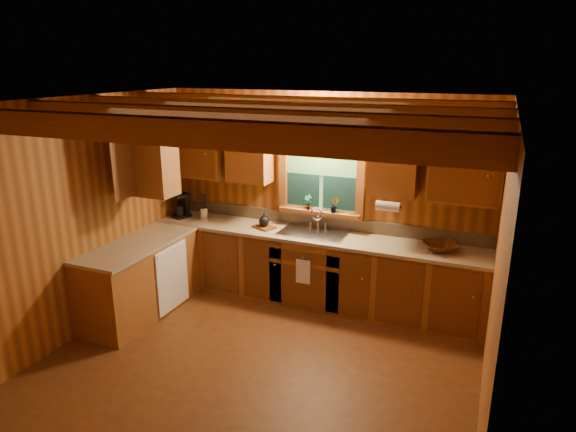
# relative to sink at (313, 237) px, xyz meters

# --- Properties ---
(room) EXTENTS (4.20, 4.20, 4.20)m
(room) POSITION_rel_sink_xyz_m (0.00, -1.60, 0.44)
(room) COLOR #593115
(room) RESTS_ON ground
(ceiling_beams) EXTENTS (4.20, 2.54, 0.18)m
(ceiling_beams) POSITION_rel_sink_xyz_m (0.00, -1.60, 1.63)
(ceiling_beams) COLOR brown
(ceiling_beams) RESTS_ON room
(base_cabinets) EXTENTS (4.20, 2.22, 0.86)m
(base_cabinets) POSITION_rel_sink_xyz_m (-0.49, -0.32, -0.43)
(base_cabinets) COLOR brown
(base_cabinets) RESTS_ON ground
(countertop) EXTENTS (4.20, 2.24, 0.04)m
(countertop) POSITION_rel_sink_xyz_m (-0.48, -0.31, 0.02)
(countertop) COLOR tan
(countertop) RESTS_ON base_cabinets
(backsplash) EXTENTS (4.20, 0.02, 0.16)m
(backsplash) POSITION_rel_sink_xyz_m (0.00, 0.28, 0.12)
(backsplash) COLOR #998867
(backsplash) RESTS_ON room
(dishwasher_panel) EXTENTS (0.02, 0.60, 0.80)m
(dishwasher_panel) POSITION_rel_sink_xyz_m (-1.47, -0.92, -0.43)
(dishwasher_panel) COLOR white
(dishwasher_panel) RESTS_ON base_cabinets
(upper_cabinets) EXTENTS (4.19, 1.77, 0.78)m
(upper_cabinets) POSITION_rel_sink_xyz_m (-0.56, -0.18, 0.98)
(upper_cabinets) COLOR brown
(upper_cabinets) RESTS_ON room
(window) EXTENTS (1.12, 0.08, 1.00)m
(window) POSITION_rel_sink_xyz_m (0.00, 0.26, 0.67)
(window) COLOR brown
(window) RESTS_ON room
(window_sill) EXTENTS (1.06, 0.14, 0.04)m
(window_sill) POSITION_rel_sink_xyz_m (0.00, 0.22, 0.26)
(window_sill) COLOR brown
(window_sill) RESTS_ON room
(wall_sconce) EXTENTS (0.45, 0.21, 0.17)m
(wall_sconce) POSITION_rel_sink_xyz_m (0.00, 0.14, 1.31)
(wall_sconce) COLOR black
(wall_sconce) RESTS_ON room
(paper_towel_roll) EXTENTS (0.27, 0.11, 0.11)m
(paper_towel_roll) POSITION_rel_sink_xyz_m (0.92, -0.07, 0.51)
(paper_towel_roll) COLOR white
(paper_towel_roll) RESTS_ON upper_cabinets
(dish_towel) EXTENTS (0.18, 0.01, 0.30)m
(dish_towel) POSITION_rel_sink_xyz_m (0.00, -0.34, -0.34)
(dish_towel) COLOR white
(dish_towel) RESTS_ON base_cabinets
(sink) EXTENTS (0.82, 0.48, 0.43)m
(sink) POSITION_rel_sink_xyz_m (0.00, 0.00, 0.00)
(sink) COLOR silver
(sink) RESTS_ON countertop
(coffee_maker) EXTENTS (0.18, 0.23, 0.33)m
(coffee_maker) POSITION_rel_sink_xyz_m (-1.91, -0.02, 0.20)
(coffee_maker) COLOR black
(coffee_maker) RESTS_ON countertop
(utensil_crock) EXTENTS (0.12, 0.12, 0.35)m
(utensil_crock) POSITION_rel_sink_xyz_m (-1.58, 0.01, 0.13)
(utensil_crock) COLOR silver
(utensil_crock) RESTS_ON countertop
(cutting_board) EXTENTS (0.33, 0.29, 0.02)m
(cutting_board) POSITION_rel_sink_xyz_m (-0.65, -0.04, 0.06)
(cutting_board) COLOR #5E3214
(cutting_board) RESTS_ON countertop
(teakettle) EXTENTS (0.13, 0.13, 0.17)m
(teakettle) POSITION_rel_sink_xyz_m (-0.65, -0.04, 0.14)
(teakettle) COLOR black
(teakettle) RESTS_ON cutting_board
(wicker_basket) EXTENTS (0.50, 0.50, 0.09)m
(wicker_basket) POSITION_rel_sink_xyz_m (1.52, -0.00, 0.09)
(wicker_basket) COLOR #48230C
(wicker_basket) RESTS_ON countertop
(potted_plant_left) EXTENTS (0.11, 0.09, 0.19)m
(potted_plant_left) POSITION_rel_sink_xyz_m (-0.15, 0.20, 0.38)
(potted_plant_left) COLOR #5E3214
(potted_plant_left) RESTS_ON window_sill
(potted_plant_right) EXTENTS (0.11, 0.09, 0.19)m
(potted_plant_right) POSITION_rel_sink_xyz_m (0.20, 0.20, 0.38)
(potted_plant_right) COLOR #5E3214
(potted_plant_right) RESTS_ON window_sill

